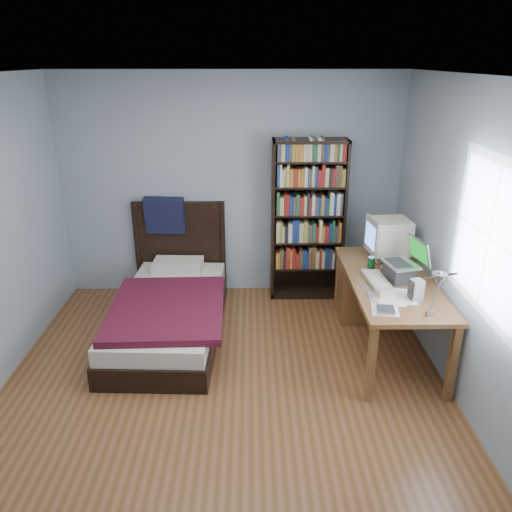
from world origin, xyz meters
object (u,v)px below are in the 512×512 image
keyboard (377,280)px  speaker (416,290)px  laptop (402,268)px  desk (376,288)px  bookshelf (308,221)px  desk_lamp (438,283)px  bed (170,307)px  soda_can (371,264)px  crt_monitor (388,237)px

keyboard → speaker: 0.45m
laptop → desk: bearing=100.1°
keyboard → desk: bearing=70.1°
bookshelf → desk: bearing=-48.6°
desk_lamp → desk: bearing=90.7°
keyboard → bed: bed is taller
speaker → soda_can: speaker is taller
keyboard → bed: 2.07m
speaker → laptop: bearing=78.8°
desk_lamp → bookshelf: size_ratio=0.30×
keyboard → speaker: (0.23, -0.37, 0.08)m
desk → bookshelf: 1.08m
soda_can → bookshelf: (-0.50, 0.98, 0.12)m
desk_lamp → keyboard: desk_lamp is taller
crt_monitor → bookshelf: size_ratio=0.23×
desk → desk_lamp: bearing=-89.3°
desk → bed: bearing=-177.9°
crt_monitor → desk_lamp: (-0.06, -1.49, 0.19)m
desk → speaker: size_ratio=9.08×
laptop → bookshelf: bookshelf is taller
bed → keyboard: bearing=-12.7°
crt_monitor → bed: size_ratio=0.20×
keyboard → speaker: speaker is taller
bookshelf → desk_lamp: bearing=-73.4°
bed → speaker: bearing=-20.3°
desk → bed: bed is taller
desk → soda_can: soda_can is taller
crt_monitor → bookshelf: bearing=135.0°
desk → crt_monitor: size_ratio=3.94×
desk → bed: size_ratio=0.80×
crt_monitor → soda_can: crt_monitor is taller
speaker → soda_can: size_ratio=1.47×
speaker → bed: size_ratio=0.09×
keyboard → laptop: bearing=4.1°
desk → keyboard: (-0.14, -0.52, 0.33)m
crt_monitor → keyboard: (-0.22, -0.53, -0.22)m
desk → crt_monitor: (0.07, 0.01, 0.55)m
laptop → desk_lamp: size_ratio=0.75×
desk → bed: 2.11m
desk → keyboard: size_ratio=3.87×
soda_can → laptop: bearing=-46.4°
laptop → desk_lamp: 1.05m
speaker → soda_can: 0.68m
laptop → keyboard: 0.25m
crt_monitor → laptop: 0.51m
desk → crt_monitor: crt_monitor is taller
laptop → keyboard: bearing=-171.1°
soda_can → bed: bed is taller
laptop → desk_lamp: (-0.07, -1.00, 0.32)m
keyboard → bookshelf: 1.35m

